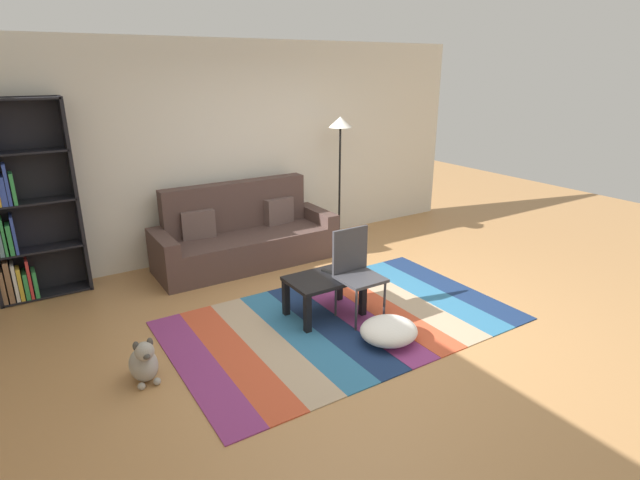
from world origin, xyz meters
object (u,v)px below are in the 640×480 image
at_px(pouf, 389,331).
at_px(folding_chair, 355,266).
at_px(dog, 144,363).
at_px(coffee_table, 324,284).
at_px(standing_lamp, 340,139).
at_px(couch, 245,237).
at_px(tv_remote, 328,272).
at_px(bookshelf, 17,208).

height_order(pouf, folding_chair, folding_chair).
distance_m(pouf, dog, 2.10).
relative_size(coffee_table, standing_lamp, 0.42).
xyz_separation_m(couch, folding_chair, (0.31, -1.94, 0.20)).
height_order(standing_lamp, tv_remote, standing_lamp).
relative_size(coffee_table, pouf, 1.35).
xyz_separation_m(bookshelf, coffee_table, (2.43, -2.05, -0.66)).
relative_size(bookshelf, coffee_table, 2.90).
bearing_deg(pouf, bookshelf, 133.30).
height_order(couch, folding_chair, couch).
bearing_deg(standing_lamp, coffee_table, -128.14).
xyz_separation_m(couch, dog, (-1.75, -1.93, -0.18)).
distance_m(coffee_table, dog, 1.82).
distance_m(dog, tv_remote, 1.94).
bearing_deg(dog, folding_chair, -0.28).
relative_size(coffee_table, dog, 1.82).
xyz_separation_m(pouf, dog, (-2.02, 0.59, 0.05)).
relative_size(couch, folding_chair, 2.51).
bearing_deg(bookshelf, folding_chair, -39.75).
relative_size(coffee_table, tv_remote, 4.82).
bearing_deg(dog, tv_remote, 7.29).
bearing_deg(couch, pouf, -83.86).
height_order(couch, coffee_table, couch).
relative_size(bookshelf, dog, 5.27).
xyz_separation_m(pouf, folding_chair, (0.04, 0.58, 0.42)).
xyz_separation_m(tv_remote, folding_chair, (0.15, -0.25, 0.11)).
distance_m(bookshelf, pouf, 3.95).
xyz_separation_m(couch, standing_lamp, (1.48, 0.05, 1.12)).
bearing_deg(coffee_table, tv_remote, 40.02).
relative_size(pouf, tv_remote, 3.56).
height_order(dog, tv_remote, tv_remote).
distance_m(dog, standing_lamp, 4.00).
height_order(coffee_table, folding_chair, folding_chair).
bearing_deg(bookshelf, pouf, -46.70).
bearing_deg(tv_remote, folding_chair, -75.28).
bearing_deg(couch, coffee_table, -88.05).
height_order(tv_remote, folding_chair, folding_chair).
bearing_deg(dog, standing_lamp, 31.43).
bearing_deg(bookshelf, tv_remote, -37.99).
xyz_separation_m(standing_lamp, tv_remote, (-1.33, -1.73, -1.03)).
relative_size(standing_lamp, folding_chair, 1.94).
xyz_separation_m(coffee_table, pouf, (0.21, -0.75, -0.22)).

